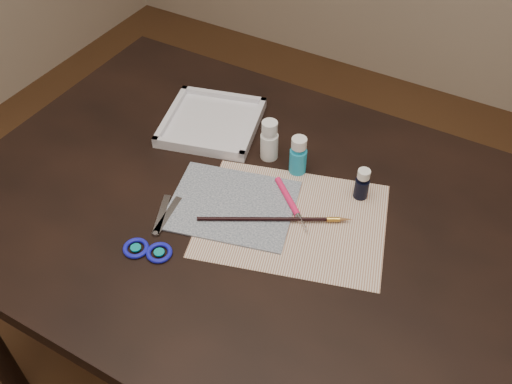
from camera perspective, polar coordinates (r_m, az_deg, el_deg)
The scene contains 11 objects.
ground at distance 1.84m, azimuth 0.00°, elevation -18.10°, with size 3.50×3.50×0.02m, color #422614.
table at distance 1.51m, azimuth 0.00°, elevation -11.49°, with size 1.30×0.90×0.75m, color black.
paper at distance 1.19m, azimuth 3.67°, elevation -2.80°, with size 0.38×0.29×0.00m, color silver.
canvas at distance 1.21m, azimuth -2.41°, elevation -1.28°, with size 0.26×0.21×0.00m, color #12213B.
paint_bottle_white at distance 1.30m, azimuth 1.35°, elevation 5.23°, with size 0.04×0.04×0.10m, color silver.
paint_bottle_cyan at distance 1.27m, azimuth 4.25°, elevation 3.68°, with size 0.04×0.04×0.09m, color #1D9CC4.
paint_bottle_navy at distance 1.23m, azimuth 10.57°, elevation 0.80°, with size 0.03×0.03×0.08m, color black.
paintbrush at distance 1.18m, azimuth 1.90°, elevation -2.71°, with size 0.32×0.01×0.01m, color black, non-canonical shape.
craft_knife at distance 1.21m, azimuth 3.64°, elevation -1.32°, with size 0.17×0.01×0.01m, color #ED1C5B, non-canonical shape.
scissors at distance 1.19m, azimuth -10.07°, elevation -3.41°, with size 0.20×0.10×0.01m, color silver, non-canonical shape.
palette_tray at distance 1.41m, azimuth -4.45°, elevation 7.00°, with size 0.22×0.22×0.03m, color silver.
Camera 1 is at (0.41, -0.72, 1.63)m, focal length 40.00 mm.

